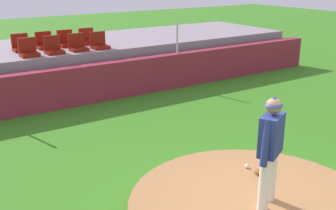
{
  "coord_description": "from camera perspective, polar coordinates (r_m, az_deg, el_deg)",
  "views": [
    {
      "loc": [
        -4.15,
        -3.84,
        3.59
      ],
      "look_at": [
        0.0,
        2.37,
        1.15
      ],
      "focal_mm": 44.25,
      "sensor_mm": 36.0,
      "label": 1
    }
  ],
  "objects": [
    {
      "name": "pitchers_mound",
      "position": [
        6.63,
        11.78,
        -13.84
      ],
      "size": [
        3.85,
        3.85,
        0.25
      ],
      "primitive_type": "cylinder",
      "color": "#A57042",
      "rests_on": "ground_plane"
    },
    {
      "name": "pitcher",
      "position": [
        6.1,
        13.95,
        -5.23
      ],
      "size": [
        0.66,
        0.42,
        1.69
      ],
      "rotation": [
        0.0,
        0.0,
        0.45
      ],
      "color": "white",
      "rests_on": "pitchers_mound"
    },
    {
      "name": "baseball",
      "position": [
        7.53,
        10.78,
        -8.26
      ],
      "size": [
        0.07,
        0.07,
        0.07
      ],
      "primitive_type": "sphere",
      "color": "white",
      "rests_on": "pitchers_mound"
    },
    {
      "name": "fielding_glove",
      "position": [
        7.34,
        13.01,
        -9.01
      ],
      "size": [
        0.35,
        0.35,
        0.11
      ],
      "primitive_type": "ellipsoid",
      "rotation": [
        0.0,
        0.0,
        2.36
      ],
      "color": "brown",
      "rests_on": "pitchers_mound"
    },
    {
      "name": "brick_barrier",
      "position": [
        11.79,
        -11.96,
        2.72
      ],
      "size": [
        17.99,
        0.4,
        1.09
      ],
      "primitive_type": "cube",
      "color": "maroon",
      "rests_on": "ground_plane"
    },
    {
      "name": "fence_post_right",
      "position": [
        13.11,
        1.27,
        9.27
      ],
      "size": [
        0.06,
        0.06,
        0.99
      ],
      "primitive_type": "cylinder",
      "color": "silver",
      "rests_on": "brick_barrier"
    },
    {
      "name": "bleacher_platform",
      "position": [
        13.89,
        -15.64,
        5.26
      ],
      "size": [
        17.19,
        3.84,
        1.33
      ],
      "primitive_type": "cube",
      "color": "gray",
      "rests_on": "ground_plane"
    },
    {
      "name": "stadium_chair_0",
      "position": [
        12.11,
        -18.66,
        7.12
      ],
      "size": [
        0.48,
        0.44,
        0.5
      ],
      "rotation": [
        0.0,
        0.0,
        3.14
      ],
      "color": "maroon",
      "rests_on": "bleacher_platform"
    },
    {
      "name": "stadium_chair_1",
      "position": [
        12.3,
        -15.5,
        7.57
      ],
      "size": [
        0.48,
        0.44,
        0.5
      ],
      "rotation": [
        0.0,
        0.0,
        3.14
      ],
      "color": "maroon",
      "rests_on": "bleacher_platform"
    },
    {
      "name": "stadium_chair_2",
      "position": [
        12.58,
        -12.34,
        8.03
      ],
      "size": [
        0.48,
        0.44,
        0.5
      ],
      "rotation": [
        0.0,
        0.0,
        3.14
      ],
      "color": "maroon",
      "rests_on": "bleacher_platform"
    },
    {
      "name": "stadium_chair_3",
      "position": [
        12.8,
        -9.46,
        8.37
      ],
      "size": [
        0.48,
        0.44,
        0.5
      ],
      "rotation": [
        0.0,
        0.0,
        3.14
      ],
      "color": "maroon",
      "rests_on": "bleacher_platform"
    },
    {
      "name": "stadium_chair_4",
      "position": [
        12.98,
        -19.59,
        7.7
      ],
      "size": [
        0.48,
        0.44,
        0.5
      ],
      "rotation": [
        0.0,
        0.0,
        3.14
      ],
      "color": "maroon",
      "rests_on": "bleacher_platform"
    },
    {
      "name": "stadium_chair_5",
      "position": [
        13.19,
        -16.62,
        8.15
      ],
      "size": [
        0.48,
        0.44,
        0.5
      ],
      "rotation": [
        0.0,
        0.0,
        3.14
      ],
      "color": "maroon",
      "rests_on": "bleacher_platform"
    },
    {
      "name": "stadium_chair_6",
      "position": [
        13.39,
        -13.85,
        8.52
      ],
      "size": [
        0.48,
        0.44,
        0.5
      ],
      "rotation": [
        0.0,
        0.0,
        3.14
      ],
      "color": "maroon",
      "rests_on": "bleacher_platform"
    },
    {
      "name": "stadium_chair_7",
      "position": [
        13.68,
        -11.01,
        8.9
      ],
      "size": [
        0.48,
        0.44,
        0.5
      ],
      "rotation": [
        0.0,
        0.0,
        3.14
      ],
      "color": "maroon",
      "rests_on": "bleacher_platform"
    }
  ]
}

